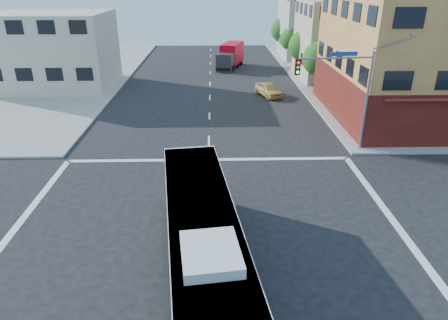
{
  "coord_description": "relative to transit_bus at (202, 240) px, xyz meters",
  "views": [
    {
      "loc": [
        0.39,
        -15.25,
        11.3
      ],
      "look_at": [
        0.95,
        5.48,
        1.8
      ],
      "focal_mm": 32.0,
      "sensor_mm": 36.0,
      "label": 1
    }
  ],
  "objects": [
    {
      "name": "street_tree_b",
      "position": [
        12.04,
        38.04,
        1.98
      ],
      "size": [
        3.8,
        3.8,
        5.79
      ],
      "color": "#352113",
      "rests_on": "ground"
    },
    {
      "name": "building_east_near",
      "position": [
        17.11,
        36.09,
        2.73
      ],
      "size": [
        12.06,
        10.06,
        9.0
      ],
      "color": "#C3AF95",
      "rests_on": "ground"
    },
    {
      "name": "building_west",
      "position": [
        -16.89,
        32.09,
        2.23
      ],
      "size": [
        12.06,
        10.06,
        8.0
      ],
      "color": "beige",
      "rests_on": "ground"
    },
    {
      "name": "ground",
      "position": [
        0.13,
        2.11,
        -1.78
      ],
      "size": [
        120.0,
        120.0,
        0.0
      ],
      "primitive_type": "plane",
      "color": "black",
      "rests_on": "ground"
    },
    {
      "name": "corner_building_ne",
      "position": [
        20.12,
        20.59,
        4.11
      ],
      "size": [
        18.1,
        15.44,
        14.0
      ],
      "color": "gold",
      "rests_on": "ground"
    },
    {
      "name": "street_tree_c",
      "position": [
        12.04,
        46.04,
        1.69
      ],
      "size": [
        3.4,
        3.4,
        5.29
      ],
      "color": "#352113",
      "rests_on": "ground"
    },
    {
      "name": "transit_bus",
      "position": [
        0.0,
        0.0,
        0.0
      ],
      "size": [
        4.14,
        12.49,
        3.63
      ],
      "rotation": [
        0.0,
        0.0,
        0.13
      ],
      "color": "black",
      "rests_on": "ground"
    },
    {
      "name": "street_tree_a",
      "position": [
        12.04,
        30.04,
        1.81
      ],
      "size": [
        3.6,
        3.6,
        5.53
      ],
      "color": "#352113",
      "rests_on": "ground"
    },
    {
      "name": "building_east_far",
      "position": [
        17.11,
        50.09,
        3.23
      ],
      "size": [
        12.06,
        10.06,
        10.0
      ],
      "color": "#A2A29D",
      "rests_on": "ground"
    },
    {
      "name": "parked_car",
      "position": [
        6.28,
        27.56,
        -1.08
      ],
      "size": [
        2.88,
        4.38,
        1.39
      ],
      "primitive_type": "imported",
      "rotation": [
        0.0,
        0.0,
        0.33
      ],
      "color": "gold",
      "rests_on": "ground"
    },
    {
      "name": "signal_mast_ne",
      "position": [
        9.21,
        12.73,
        3.21
      ],
      "size": [
        7.91,
        1.13,
        8.07
      ],
      "color": "gray",
      "rests_on": "ground"
    },
    {
      "name": "box_truck",
      "position": [
        2.88,
        42.15,
        -0.24
      ],
      "size": [
        4.1,
        7.33,
        3.17
      ],
      "rotation": [
        0.0,
        0.0,
        -0.31
      ],
      "color": "#29292E",
      "rests_on": "ground"
    },
    {
      "name": "street_tree_d",
      "position": [
        12.04,
        54.04,
        2.11
      ],
      "size": [
        4.0,
        4.0,
        6.03
      ],
      "color": "#352113",
      "rests_on": "ground"
    }
  ]
}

